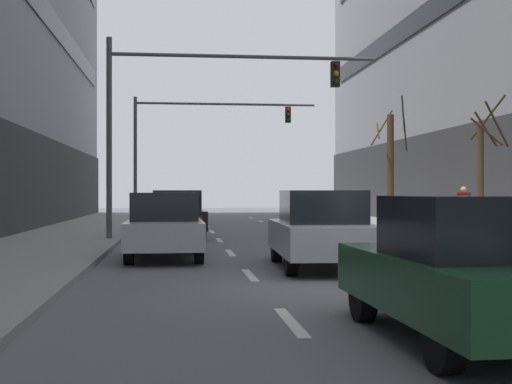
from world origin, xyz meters
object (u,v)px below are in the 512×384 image
Objects in this scene: car_driving_2 at (467,270)px; street_tree_0 at (391,167)px; car_driving_3 at (165,226)px; street_tree_1 at (482,174)px; car_driving_0 at (321,230)px; traffic_signal_0 at (192,101)px; traffic_signal_1 at (192,133)px; pedestrian_0 at (464,206)px; car_driving_1 at (176,215)px.

street_tree_0 reaches higher than car_driving_2.
street_tree_1 is at bearing 21.37° from car_driving_3.
traffic_signal_0 is at bearing 107.08° from car_driving_0.
traffic_signal_1 is 16.13m from pedestrian_0.
car_driving_2 is 16.38m from traffic_signal_0.
car_driving_0 is 10.59m from car_driving_1.
car_driving_0 is 1.05× the size of car_driving_2.
car_driving_2 is 0.75× the size of street_tree_0.
car_driving_1 is 10.45m from pedestrian_0.
street_tree_1 is (0.02, -9.33, -0.53)m from street_tree_0.
car_driving_2 is (0.07, -7.43, -0.04)m from car_driving_0.
street_tree_1 reaches higher than pedestrian_0.
traffic_signal_0 is 1.55× the size of street_tree_0.
car_driving_0 is 0.79× the size of street_tree_0.
car_driving_1 is 1.07× the size of car_driving_2.
traffic_signal_1 is at bearing 140.57° from street_tree_0.
car_driving_2 is 15.08m from street_tree_1.
car_driving_2 is 10.44m from car_driving_3.
street_tree_0 is at bearing 53.72° from car_driving_3.
car_driving_0 is 12.57m from pedestrian_0.
car_driving_3 is 0.95× the size of street_tree_1.
car_driving_0 is 9.46m from traffic_signal_0.
car_driving_3 is 0.49× the size of traffic_signal_0.
street_tree_1 is (8.87, -2.07, -2.38)m from traffic_signal_0.
traffic_signal_0 is at bearing -140.64° from street_tree_0.
car_driving_1 is 4.20m from traffic_signal_0.
street_tree_0 is 9.34m from street_tree_1.
car_driving_3 is (-3.32, 2.45, -0.02)m from car_driving_0.
street_tree_1 is (9.38, -3.91, 1.36)m from car_driving_1.
car_driving_1 is 13.06m from traffic_signal_1.
car_driving_1 is at bearing 105.61° from traffic_signal_0.
traffic_signal_1 is (-2.26, 22.59, 3.89)m from car_driving_0.
car_driving_3 is 0.45× the size of traffic_signal_1.
car_driving_1 is 7.69m from car_driving_3.
car_driving_3 is 2.55× the size of pedestrian_0.
car_driving_2 is (3.13, -17.56, -0.05)m from car_driving_1.
car_driving_0 is at bearing 90.53° from car_driving_2.
car_driving_3 is 13.20m from pedestrian_0.
car_driving_3 is at bearing 143.55° from car_driving_0.
traffic_signal_1 reaches higher than car_driving_2.
street_tree_0 is 1.25× the size of street_tree_1.
car_driving_2 is 23.88m from street_tree_0.
car_driving_3 is at bearing 108.94° from car_driving_2.
traffic_signal_1 is at bearing 86.99° from car_driving_3.
street_tree_1 is at bearing -22.64° from car_driving_1.
car_driving_3 is at bearing -93.01° from traffic_signal_1.
car_driving_1 is 2.71× the size of pedestrian_0.
pedestrian_0 is at bearing 35.78° from car_driving_3.
pedestrian_0 is (1.09, -5.39, -1.60)m from street_tree_0.
street_tree_0 is (8.56, -7.03, -2.00)m from traffic_signal_1.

